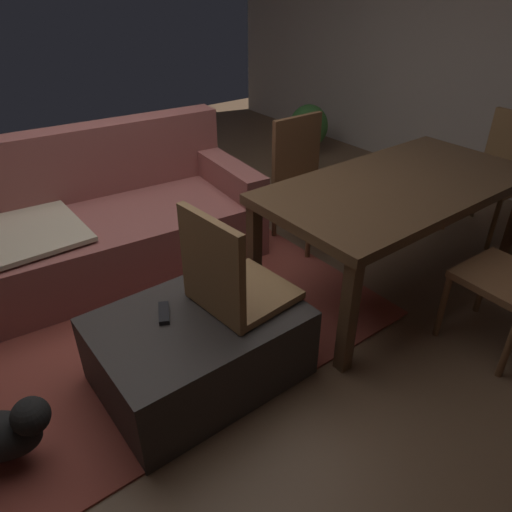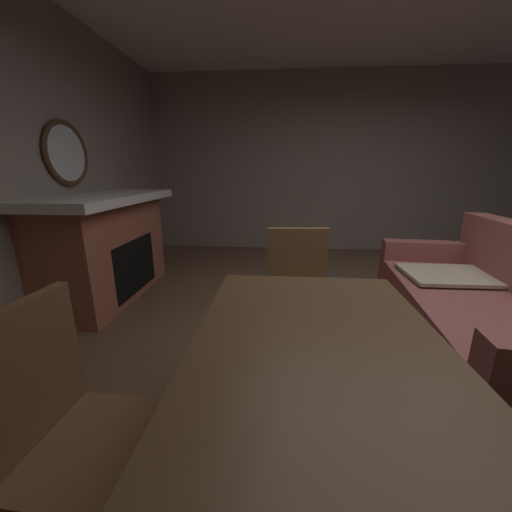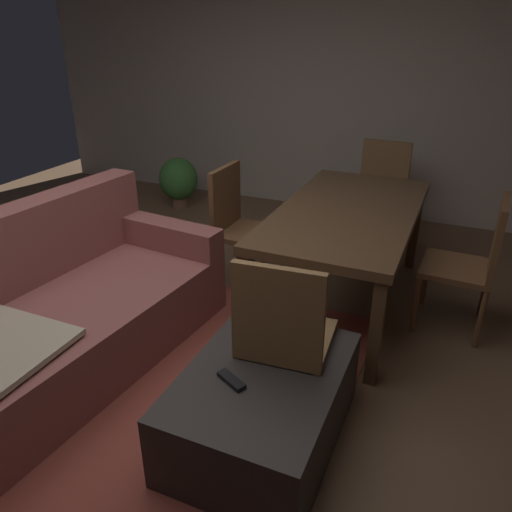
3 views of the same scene
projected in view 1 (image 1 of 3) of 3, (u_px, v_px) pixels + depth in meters
name	position (u px, v px, depth m)	size (l,w,h in m)	color
floor	(164.00, 290.00, 3.20)	(7.90, 7.90, 0.00)	brown
wall_right_window_side	(483.00, 25.00, 4.17)	(0.12, 6.73, 2.83)	#B2A59B
area_rug	(146.00, 313.00, 2.98)	(2.60, 2.00, 0.01)	brown
couch	(97.00, 225.00, 3.32)	(2.22, 1.16, 0.92)	#8C4C47
ottoman_coffee_table	(200.00, 347.00, 2.43)	(1.00, 0.71, 0.40)	#2D2826
tv_remote	(164.00, 313.00, 2.33)	(0.05, 0.16, 0.02)	black
dining_table	(399.00, 193.00, 2.94)	(1.77, 0.90, 0.74)	#513823
dining_chair_north	(305.00, 174.00, 3.58)	(0.45, 0.45, 0.93)	brown
dining_chair_east	(502.00, 168.00, 3.67)	(0.46, 0.46, 0.93)	brown
dining_chair_west	(231.00, 285.00, 2.34)	(0.47, 0.47, 0.93)	brown
potted_plant	(309.00, 128.00, 5.31)	(0.43, 0.43, 0.56)	brown
small_dog	(0.00, 433.00, 2.02)	(0.46, 0.40, 0.30)	black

